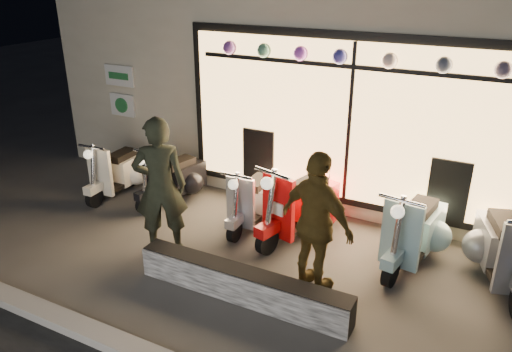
{
  "coord_description": "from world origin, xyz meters",
  "views": [
    {
      "loc": [
        2.83,
        -5.0,
        3.72
      ],
      "look_at": [
        -0.07,
        0.6,
        1.05
      ],
      "focal_mm": 35.0,
      "sensor_mm": 36.0,
      "label": 1
    }
  ],
  "objects": [
    {
      "name": "ground",
      "position": [
        0.0,
        0.0,
        0.0
      ],
      "size": [
        40.0,
        40.0,
        0.0
      ],
      "primitive_type": "plane",
      "color": "#383533",
      "rests_on": "ground"
    },
    {
      "name": "scooter_silver",
      "position": [
        -0.38,
        1.2,
        0.39
      ],
      "size": [
        0.44,
        1.36,
        0.98
      ],
      "rotation": [
        0.0,
        0.0,
        0.02
      ],
      "color": "black",
      "rests_on": "ground"
    },
    {
      "name": "shop_building",
      "position": [
        0.0,
        4.98,
        2.1
      ],
      "size": [
        10.2,
        6.23,
        4.2
      ],
      "color": "beige",
      "rests_on": "ground"
    },
    {
      "name": "woman",
      "position": [
        1.07,
        -0.04,
        0.9
      ],
      "size": [
        1.14,
        0.78,
        1.8
      ],
      "primitive_type": "imported",
      "rotation": [
        0.0,
        0.0,
        2.79
      ],
      "color": "brown",
      "rests_on": "ground"
    },
    {
      "name": "scooter_blue",
      "position": [
        2.03,
        1.25,
        0.45
      ],
      "size": [
        0.66,
        1.58,
        1.12
      ],
      "rotation": [
        0.0,
        0.0,
        -0.15
      ],
      "color": "black",
      "rests_on": "ground"
    },
    {
      "name": "graffiti_barrier",
      "position": [
        0.39,
        -0.65,
        0.2
      ],
      "size": [
        2.73,
        0.28,
        0.4
      ],
      "primitive_type": "cube",
      "color": "black",
      "rests_on": "ground"
    },
    {
      "name": "scooter_red",
      "position": [
        0.42,
        1.22,
        0.47
      ],
      "size": [
        0.79,
        1.63,
        1.16
      ],
      "rotation": [
        0.0,
        0.0,
        -0.26
      ],
      "color": "black",
      "rests_on": "ground"
    },
    {
      "name": "scooter_grey",
      "position": [
        3.1,
        1.26,
        0.46
      ],
      "size": [
        0.83,
        1.6,
        1.15
      ],
      "rotation": [
        0.0,
        0.0,
        0.31
      ],
      "color": "black",
      "rests_on": "ground"
    },
    {
      "name": "man",
      "position": [
        -1.14,
        -0.15,
        0.98
      ],
      "size": [
        0.85,
        0.79,
        1.95
      ],
      "primitive_type": "imported",
      "rotation": [
        0.0,
        0.0,
        3.74
      ],
      "color": "black",
      "rests_on": "ground"
    },
    {
      "name": "scooter_cream",
      "position": [
        -3.02,
        1.13,
        0.41
      ],
      "size": [
        0.48,
        1.41,
        1.01
      ],
      "rotation": [
        0.0,
        0.0,
        0.05
      ],
      "color": "black",
      "rests_on": "ground"
    },
    {
      "name": "scooter_black",
      "position": [
        -1.94,
        1.31,
        0.4
      ],
      "size": [
        0.63,
        1.4,
        1.0
      ],
      "rotation": [
        0.0,
        0.0,
        -0.2
      ],
      "color": "black",
      "rests_on": "ground"
    }
  ]
}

